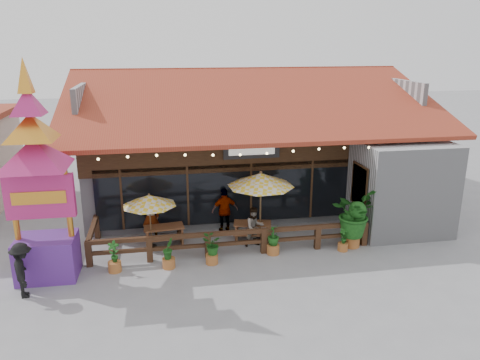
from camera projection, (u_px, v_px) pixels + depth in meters
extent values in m
plane|color=gray|center=(274.00, 246.00, 17.31)|extent=(100.00, 100.00, 0.00)
cube|color=#A4A4A9|center=(241.00, 151.00, 23.34)|extent=(14.00, 10.00, 4.00)
cube|color=#3D2613|center=(225.00, 152.00, 17.96)|extent=(11.00, 0.16, 1.60)
cube|color=black|center=(226.00, 194.00, 18.42)|extent=(10.00, 0.12, 2.40)
cube|color=#E7BC68|center=(225.00, 192.00, 18.61)|extent=(9.80, 0.05, 2.20)
cube|color=#A4A4A9|center=(401.00, 187.00, 18.28)|extent=(3.50, 2.70, 3.60)
cube|color=#B31C1E|center=(359.00, 186.00, 17.78)|extent=(0.06, 1.20, 1.50)
cube|color=#3D2613|center=(359.00, 186.00, 17.78)|extent=(0.04, 1.34, 1.64)
cube|color=maroon|center=(256.00, 101.00, 19.21)|extent=(15.50, 7.05, 2.37)
cube|color=maroon|center=(230.00, 86.00, 25.82)|extent=(15.50, 7.05, 2.37)
cube|color=maroon|center=(241.00, 69.00, 22.20)|extent=(15.50, 0.30, 0.12)
cube|color=#A4A4A9|center=(90.00, 100.00, 21.41)|extent=(0.20, 9.00, 1.80)
cube|color=#A4A4A9|center=(376.00, 94.00, 23.74)|extent=(0.20, 9.00, 1.80)
cube|color=black|center=(252.00, 151.00, 18.01)|extent=(2.20, 0.10, 0.55)
cube|color=silver|center=(252.00, 152.00, 17.95)|extent=(1.80, 0.02, 0.25)
cube|color=#3D2613|center=(122.00, 200.00, 17.72)|extent=(0.08, 0.08, 2.40)
cube|color=#3D2613|center=(188.00, 196.00, 18.14)|extent=(0.08, 0.08, 2.40)
cube|color=#3D2613|center=(251.00, 193.00, 18.55)|extent=(0.08, 0.08, 2.40)
cube|color=#3D2613|center=(311.00, 189.00, 18.97)|extent=(0.08, 0.08, 2.40)
sphere|color=#E5C77E|center=(98.00, 159.00, 15.37)|extent=(0.09, 0.09, 0.09)
sphere|color=#E5C77E|center=(128.00, 157.00, 15.52)|extent=(0.09, 0.09, 0.09)
sphere|color=#E5C77E|center=(157.00, 155.00, 15.67)|extent=(0.09, 0.09, 0.09)
sphere|color=#E5C77E|center=(185.00, 155.00, 15.84)|extent=(0.09, 0.09, 0.09)
sphere|color=#E5C77E|center=(213.00, 155.00, 16.01)|extent=(0.09, 0.09, 0.09)
sphere|color=#E5C77E|center=(240.00, 155.00, 16.18)|extent=(0.09, 0.09, 0.09)
sphere|color=#E5C77E|center=(267.00, 153.00, 16.33)|extent=(0.09, 0.09, 0.09)
sphere|color=#E5C77E|center=(293.00, 151.00, 16.48)|extent=(0.09, 0.09, 0.09)
sphere|color=#E5C77E|center=(319.00, 149.00, 16.63)|extent=(0.09, 0.09, 0.09)
sphere|color=#E5C77E|center=(344.00, 148.00, 16.78)|extent=(0.09, 0.09, 0.09)
sphere|color=#E5C77E|center=(369.00, 148.00, 16.95)|extent=(0.09, 0.09, 0.09)
cube|color=#412717|center=(89.00, 254.00, 15.63)|extent=(0.20, 0.20, 0.90)
cube|color=#412717|center=(150.00, 249.00, 15.96)|extent=(0.20, 0.20, 0.90)
cube|color=#412717|center=(208.00, 245.00, 16.29)|extent=(0.20, 0.20, 0.90)
cube|color=#412717|center=(264.00, 241.00, 16.63)|extent=(0.20, 0.20, 0.90)
cube|color=#412717|center=(317.00, 237.00, 16.96)|extent=(0.20, 0.20, 0.90)
cube|color=#412717|center=(364.00, 234.00, 17.26)|extent=(0.20, 0.20, 0.90)
cube|color=#412717|center=(233.00, 233.00, 16.33)|extent=(9.80, 0.16, 0.14)
cube|color=#412717|center=(233.00, 243.00, 16.44)|extent=(9.80, 0.12, 0.12)
cube|color=#412717|center=(92.00, 229.00, 16.69)|extent=(0.16, 2.50, 0.14)
cube|color=#412717|center=(97.00, 227.00, 17.89)|extent=(0.20, 0.20, 0.90)
cylinder|color=brown|center=(151.00, 222.00, 16.91)|extent=(0.05, 0.05, 1.96)
cone|color=yellow|center=(149.00, 200.00, 16.66)|extent=(2.42, 2.42, 0.38)
sphere|color=brown|center=(149.00, 195.00, 16.60)|extent=(0.09, 0.09, 0.09)
cylinder|color=black|center=(152.00, 247.00, 17.18)|extent=(0.37, 0.37, 0.05)
cylinder|color=brown|center=(260.00, 207.00, 17.62)|extent=(0.07, 0.07, 2.52)
cone|color=yellow|center=(261.00, 180.00, 17.31)|extent=(3.17, 3.17, 0.49)
sphere|color=brown|center=(261.00, 172.00, 17.23)|extent=(0.11, 0.11, 0.11)
cylinder|color=black|center=(260.00, 237.00, 17.97)|extent=(0.48, 0.48, 0.07)
cube|color=brown|center=(164.00, 227.00, 17.30)|extent=(1.50, 0.82, 0.05)
cube|color=brown|center=(147.00, 237.00, 17.24)|extent=(0.13, 0.63, 0.67)
cube|color=brown|center=(181.00, 234.00, 17.56)|extent=(0.13, 0.63, 0.67)
cube|color=brown|center=(166.00, 239.00, 16.92)|extent=(1.46, 0.40, 0.05)
cube|color=brown|center=(163.00, 229.00, 17.84)|extent=(1.46, 0.40, 0.05)
cube|color=brown|center=(252.00, 223.00, 17.70)|extent=(1.51, 0.94, 0.05)
cube|color=brown|center=(236.00, 231.00, 17.82)|extent=(0.20, 0.62, 0.65)
cube|color=brown|center=(269.00, 231.00, 17.78)|extent=(0.20, 0.62, 0.65)
cube|color=brown|center=(252.00, 235.00, 17.32)|extent=(1.43, 0.53, 0.04)
cube|color=brown|center=(252.00, 225.00, 18.24)|extent=(1.43, 0.53, 0.04)
cube|color=#562486|center=(48.00, 257.00, 14.86)|extent=(1.84, 1.39, 1.36)
cube|color=#B32168|center=(40.00, 196.00, 14.28)|extent=(2.05, 0.32, 1.36)
cube|color=orange|center=(39.00, 198.00, 14.13)|extent=(1.59, 0.06, 0.40)
cylinder|color=orange|center=(13.00, 205.00, 14.21)|extent=(0.18, 0.18, 2.27)
cylinder|color=orange|center=(68.00, 202.00, 14.48)|extent=(0.18, 0.18, 2.27)
pyramid|color=#B32168|center=(32.00, 138.00, 13.76)|extent=(2.77, 2.77, 0.91)
pyramid|color=orange|center=(29.00, 113.00, 13.55)|extent=(1.96, 1.96, 0.79)
pyramid|color=#B32168|center=(26.00, 87.00, 13.34)|extent=(1.27, 1.27, 0.79)
pyramid|color=orange|center=(22.00, 56.00, 13.10)|extent=(0.58, 0.58, 1.02)
cylinder|color=#9D5A2A|center=(352.00, 241.00, 17.22)|extent=(0.59, 0.59, 0.43)
imported|color=#1D5B1A|center=(354.00, 213.00, 16.90)|extent=(2.11, 2.10, 1.78)
sphere|color=#1D5B1A|center=(358.00, 222.00, 16.93)|extent=(0.59, 0.59, 0.59)
sphere|color=#1D5B1A|center=(349.00, 215.00, 17.05)|extent=(0.51, 0.51, 0.51)
imported|color=#3D2613|center=(151.00, 217.00, 17.61)|extent=(0.70, 0.50, 1.81)
imported|color=#3D2613|center=(255.00, 227.00, 17.10)|extent=(0.82, 0.70, 1.49)
imported|color=#3D2613|center=(225.00, 210.00, 18.37)|extent=(1.08, 0.53, 1.79)
imported|color=black|center=(23.00, 270.00, 13.67)|extent=(0.88, 1.22, 1.70)
cylinder|color=#9D5A2A|center=(115.00, 267.00, 15.34)|extent=(0.44, 0.44, 0.35)
imported|color=#1D5B1A|center=(114.00, 252.00, 15.19)|extent=(0.41, 0.31, 0.72)
cylinder|color=#9D5A2A|center=(169.00, 263.00, 15.60)|extent=(0.43, 0.43, 0.34)
imported|color=#1D5B1A|center=(168.00, 249.00, 15.44)|extent=(0.47, 0.49, 0.71)
cylinder|color=#9D5A2A|center=(212.00, 259.00, 15.88)|extent=(0.42, 0.42, 0.34)
imported|color=#1D5B1A|center=(212.00, 245.00, 15.74)|extent=(0.68, 0.61, 0.70)
cylinder|color=#9D5A2A|center=(273.00, 249.00, 16.60)|extent=(0.44, 0.44, 0.36)
imported|color=#1D5B1A|center=(273.00, 235.00, 16.45)|extent=(0.58, 0.58, 0.73)
cylinder|color=#9D5A2A|center=(343.00, 247.00, 16.88)|extent=(0.37, 0.37, 0.29)
imported|color=#1D5B1A|center=(344.00, 235.00, 16.75)|extent=(0.37, 0.38, 0.60)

